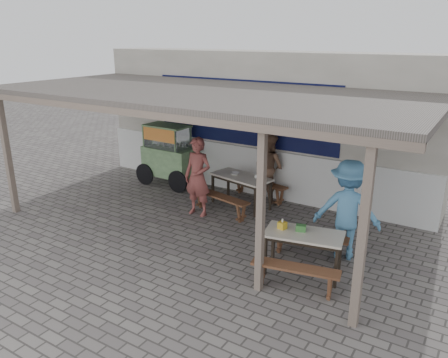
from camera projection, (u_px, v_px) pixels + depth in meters
ground at (177, 234)px, 8.90m from camera, size 60.00×60.00×0.00m
back_wall at (261, 123)px, 11.24m from camera, size 9.00×1.28×3.50m
warung_roof at (201, 95)px, 8.76m from camera, size 9.00×4.21×2.81m
table_left at (241, 179)px, 10.17m from camera, size 1.55×0.94×0.75m
bench_left_street at (220, 200)px, 9.80m from camera, size 1.57×0.58×0.45m
bench_left_wall at (259, 186)px, 10.75m from camera, size 1.57×0.58×0.45m
table_right at (304, 238)px, 7.25m from camera, size 1.39×0.89×0.75m
bench_right_street at (295, 273)px, 6.81m from camera, size 1.41×0.55×0.45m
bench_right_wall at (309, 240)px, 7.90m from camera, size 1.41×0.55×0.45m
vendor_cart at (169, 153)px, 11.61m from camera, size 2.07×0.83×1.63m
patron_street_side at (198, 177)px, 9.64m from camera, size 0.66×0.44×1.77m
patron_wall_side at (269, 168)px, 10.51m from camera, size 0.98×0.88×1.67m
patron_right_table at (347, 210)px, 7.75m from camera, size 1.30×0.92×1.83m
tissue_box at (282, 225)px, 7.37m from camera, size 0.15×0.15×0.12m
donation_box at (301, 228)px, 7.28m from camera, size 0.19×0.15×0.11m
condiment_jar at (256, 176)px, 10.00m from camera, size 0.07×0.07×0.08m
condiment_bowl at (235, 174)px, 10.24m from camera, size 0.26×0.26×0.05m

